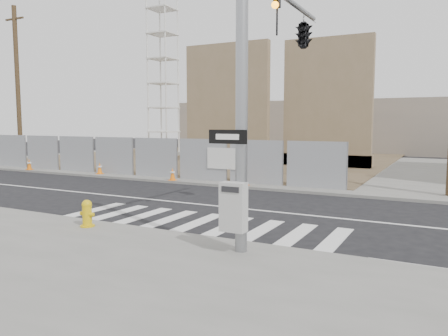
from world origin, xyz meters
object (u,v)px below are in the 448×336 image
at_px(fire_hydrant, 87,213).
at_px(traffic_cone_a, 29,164).
at_px(crane_tower, 163,48).
at_px(traffic_cone_c, 173,174).
at_px(signal_pole, 286,52).
at_px(traffic_cone_d, 244,178).
at_px(traffic_cone_b, 100,168).

relative_size(fire_hydrant, traffic_cone_a, 1.13).
relative_size(crane_tower, traffic_cone_c, 29.27).
bearing_deg(signal_pole, fire_hydrant, -150.48).
height_order(traffic_cone_a, traffic_cone_d, traffic_cone_d).
bearing_deg(traffic_cone_d, traffic_cone_a, -180.00).
bearing_deg(traffic_cone_c, fire_hydrant, -69.72).
relative_size(signal_pole, traffic_cone_d, 9.57).
xyz_separation_m(crane_tower, traffic_cone_d, (13.38, -12.78, -8.55)).
xyz_separation_m(traffic_cone_a, traffic_cone_b, (5.21, 0.34, -0.01)).
xyz_separation_m(signal_pole, crane_tower, (-17.49, 19.05, 4.24)).
distance_m(traffic_cone_b, traffic_cone_d, 8.82).
height_order(traffic_cone_a, traffic_cone_c, traffic_cone_a).
height_order(crane_tower, traffic_cone_c, crane_tower).
xyz_separation_m(signal_pole, traffic_cone_d, (-4.12, 6.27, -4.30)).
bearing_deg(traffic_cone_c, traffic_cone_d, 0.00).
relative_size(crane_tower, traffic_cone_d, 24.82).
xyz_separation_m(traffic_cone_b, traffic_cone_d, (8.81, -0.34, 0.05)).
height_order(fire_hydrant, traffic_cone_c, fire_hydrant).
bearing_deg(fire_hydrant, signal_pole, 14.46).
relative_size(traffic_cone_a, traffic_cone_b, 1.03).
xyz_separation_m(fire_hydrant, traffic_cone_b, (-8.28, 9.24, -0.05)).
relative_size(traffic_cone_b, traffic_cone_c, 1.02).
relative_size(traffic_cone_a, traffic_cone_c, 1.05).
distance_m(signal_pole, traffic_cone_c, 11.01).
distance_m(signal_pole, traffic_cone_b, 15.16).
relative_size(signal_pole, traffic_cone_a, 10.78).
distance_m(signal_pole, traffic_cone_a, 19.68).
bearing_deg(fire_hydrant, traffic_cone_b, 116.83).
bearing_deg(traffic_cone_a, fire_hydrant, -33.41).
height_order(traffic_cone_a, traffic_cone_b, traffic_cone_a).
distance_m(signal_pole, crane_tower, 26.21).
xyz_separation_m(fire_hydrant, traffic_cone_a, (-13.49, 8.90, -0.04)).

